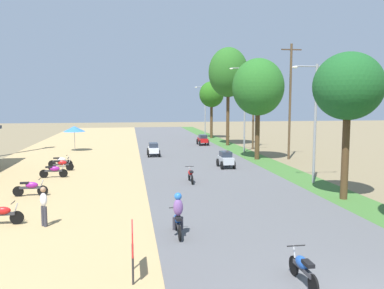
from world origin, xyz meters
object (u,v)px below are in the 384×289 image
(utility_pole_near, at_px, (253,106))
(car_sedan_white, at_px, (153,149))
(streetlamp_near, at_px, (315,115))
(parked_motorbike_third, at_px, (54,170))
(pedestrian_on_shoulder, at_px, (44,204))
(streetlamp_far, at_px, (205,107))
(parked_motorbike_nearest, at_px, (1,213))
(motorbike_ahead_second, at_px, (303,267))
(median_tree_fifth, at_px, (212,95))
(motorbike_ahead_third, at_px, (178,215))
(vendor_umbrella, at_px, (74,129))
(street_signboard, at_px, (132,241))
(median_tree_third, at_px, (258,87))
(car_hatchback_silver, at_px, (226,159))
(median_tree_fourth, at_px, (228,73))
(parked_motorbike_fourth, at_px, (61,164))
(motorbike_ahead_fourth, at_px, (191,174))
(parked_motorbike_second, at_px, (31,187))
(car_sedan_red, at_px, (203,139))
(parked_motorbike_fifth, at_px, (61,161))
(median_tree_second, at_px, (348,87))
(streetlamp_mid, at_px, (245,104))
(utility_pole_far, at_px, (290,100))

(utility_pole_near, xyz_separation_m, car_sedan_white, (-10.84, -4.21, -3.85))
(streetlamp_near, bearing_deg, parked_motorbike_third, 165.42)
(pedestrian_on_shoulder, relative_size, streetlamp_far, 0.22)
(parked_motorbike_nearest, distance_m, utility_pole_near, 30.19)
(parked_motorbike_third, distance_m, motorbike_ahead_second, 19.58)
(parked_motorbike_third, distance_m, pedestrian_on_shoulder, 10.71)
(median_tree_fifth, height_order, motorbike_ahead_third, median_tree_fifth)
(vendor_umbrella, xyz_separation_m, streetlamp_near, (16.74, -18.74, 1.97))
(street_signboard, bearing_deg, median_tree_third, 63.50)
(streetlamp_far, relative_size, car_hatchback_silver, 3.65)
(median_tree_fourth, relative_size, car_sedan_white, 4.90)
(parked_motorbike_nearest, relative_size, parked_motorbike_fourth, 1.00)
(street_signboard, height_order, motorbike_ahead_fourth, street_signboard)
(median_tree_third, bearing_deg, car_hatchback_silver, -133.65)
(parked_motorbike_second, relative_size, car_sedan_red, 0.80)
(parked_motorbike_fourth, xyz_separation_m, street_signboard, (4.98, -18.45, 0.55))
(parked_motorbike_fifth, height_order, motorbike_ahead_fourth, motorbike_ahead_fourth)
(parked_motorbike_fourth, height_order, median_tree_third, median_tree_third)
(motorbike_ahead_second, bearing_deg, car_hatchback_silver, 82.48)
(median_tree_third, bearing_deg, motorbike_ahead_third, -116.30)
(vendor_umbrella, relative_size, motorbike_ahead_fourth, 1.40)
(vendor_umbrella, distance_m, median_tree_second, 28.33)
(parked_motorbike_fourth, bearing_deg, median_tree_third, 11.96)
(streetlamp_mid, relative_size, utility_pole_near, 0.95)
(street_signboard, height_order, streetlamp_far, streetlamp_far)
(streetlamp_mid, bearing_deg, car_hatchback_silver, -114.65)
(pedestrian_on_shoulder, height_order, median_tree_fifth, median_tree_fifth)
(vendor_umbrella, distance_m, motorbike_ahead_second, 33.24)
(parked_motorbike_second, relative_size, parked_motorbike_fourth, 1.00)
(parked_motorbike_second, xyz_separation_m, car_sedan_white, (7.35, 14.55, 0.19))
(median_tree_fifth, distance_m, utility_pole_near, 12.93)
(parked_motorbike_second, height_order, median_tree_second, median_tree_second)
(parked_motorbike_fourth, height_order, motorbike_ahead_second, motorbike_ahead_second)
(median_tree_fourth, xyz_separation_m, utility_pole_near, (1.86, -3.63, -3.71))
(parked_motorbike_nearest, height_order, parked_motorbike_fourth, same)
(median_tree_fifth, bearing_deg, street_signboard, -104.68)
(streetlamp_far, bearing_deg, pedestrian_on_shoulder, -109.19)
(parked_motorbike_nearest, distance_m, streetlamp_near, 17.83)
(parked_motorbike_fifth, bearing_deg, median_tree_fifth, 53.56)
(car_sedan_white, height_order, car_sedan_red, same)
(parked_motorbike_second, distance_m, parked_motorbike_fifth, 9.37)
(streetlamp_near, distance_m, motorbike_ahead_fourth, 8.45)
(motorbike_ahead_second, bearing_deg, street_signboard, 164.76)
(median_tree_fifth, xyz_separation_m, car_sedan_red, (-2.80, -8.60, -5.24))
(utility_pole_near, distance_m, car_hatchback_silver, 13.50)
(parked_motorbike_fifth, xyz_separation_m, motorbike_ahead_fourth, (8.94, -7.18, 0.02))
(parked_motorbike_fourth, relative_size, median_tree_third, 0.21)
(vendor_umbrella, xyz_separation_m, car_hatchback_silver, (12.71, -12.48, -1.56))
(parked_motorbike_fifth, height_order, utility_pole_far, utility_pole_far)
(parked_motorbike_fourth, relative_size, utility_pole_far, 0.18)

